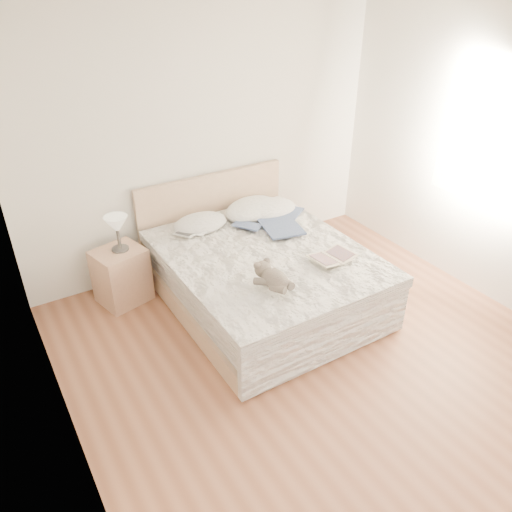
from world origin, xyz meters
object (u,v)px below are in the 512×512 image
object	(u,v)px
table_lamp	(117,226)
childrens_book	(332,258)
bed	(260,274)
nightstand	(122,276)
teddy_bear	(275,286)
photo_book	(191,233)

from	to	relation	value
table_lamp	childrens_book	xyz separation A→B (m)	(1.55, -1.26, -0.18)
bed	nightstand	xyz separation A→B (m)	(-1.16, 0.71, -0.03)
nightstand	teddy_bear	bearing A→B (deg)	-57.57
nightstand	table_lamp	world-z (taller)	table_lamp
nightstand	photo_book	size ratio (longest dim) A/B	2.00
photo_book	teddy_bear	bearing A→B (deg)	-114.51
bed	photo_book	bearing A→B (deg)	129.36
table_lamp	teddy_bear	size ratio (longest dim) A/B	1.04
table_lamp	photo_book	xyz separation A→B (m)	(0.67, -0.17, -0.18)
bed	teddy_bear	world-z (taller)	bed
photo_book	teddy_bear	xyz separation A→B (m)	(0.18, -1.22, 0.02)
teddy_bear	photo_book	bearing A→B (deg)	86.23
nightstand	photo_book	xyz separation A→B (m)	(0.70, -0.16, 0.35)
nightstand	photo_book	world-z (taller)	photo_book
childrens_book	nightstand	bearing A→B (deg)	135.76
bed	photo_book	size ratio (longest dim) A/B	7.68
table_lamp	childrens_book	size ratio (longest dim) A/B	0.87
bed	childrens_book	world-z (taller)	bed
bed	photo_book	xyz separation A→B (m)	(-0.46, 0.55, 0.32)
bed	childrens_book	size ratio (longest dim) A/B	5.36
bed	childrens_book	bearing A→B (deg)	-51.82
bed	teddy_bear	bearing A→B (deg)	-112.60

